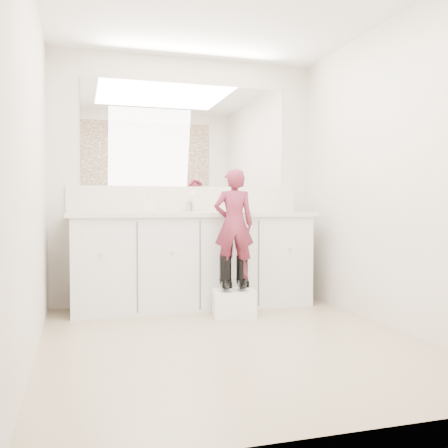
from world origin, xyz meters
name	(u,v)px	position (x,y,z in m)	size (l,w,h in m)	color
floor	(232,341)	(0.00, 0.00, 0.00)	(3.00, 3.00, 0.00)	#968262
wall_back	(187,181)	(0.00, 1.50, 1.20)	(2.60, 2.60, 0.00)	beige
wall_front	(342,144)	(0.00, -1.50, 1.20)	(2.60, 2.60, 0.00)	beige
wall_left	(32,165)	(-1.30, 0.00, 1.20)	(3.00, 3.00, 0.00)	beige
wall_right	(393,173)	(1.30, 0.00, 1.20)	(3.00, 3.00, 0.00)	beige
vanity_cabinet	(193,262)	(0.00, 1.23, 0.42)	(2.20, 0.55, 0.85)	silver
countertop	(193,215)	(0.00, 1.21, 0.87)	(2.28, 0.58, 0.04)	beige
backsplash	(187,199)	(0.00, 1.49, 1.02)	(2.28, 0.03, 0.25)	beige
mirror	(187,135)	(0.00, 1.49, 1.64)	(2.00, 0.02, 1.00)	white
dot_panel	(341,32)	(0.00, -1.49, 1.65)	(2.00, 0.01, 1.20)	#472819
faucet	(190,207)	(0.00, 1.38, 0.94)	(0.08, 0.08, 0.10)	silver
cup	(233,207)	(0.41, 1.28, 0.94)	(0.10, 0.10, 0.09)	beige
soap_bottle	(150,203)	(-0.40, 1.23, 0.97)	(0.08, 0.08, 0.17)	silver
step_stool	(234,303)	(0.25, 0.75, 0.11)	(0.36, 0.30, 0.23)	white
boot_left	(225,273)	(0.17, 0.75, 0.37)	(0.11, 0.20, 0.30)	black
boot_right	(242,272)	(0.32, 0.75, 0.37)	(0.11, 0.20, 0.30)	black
toddler	(234,224)	(0.25, 0.75, 0.80)	(0.34, 0.22, 0.94)	#AE3555
toothbrush	(242,214)	(0.32, 0.75, 0.88)	(0.01, 0.01, 0.14)	#D15199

